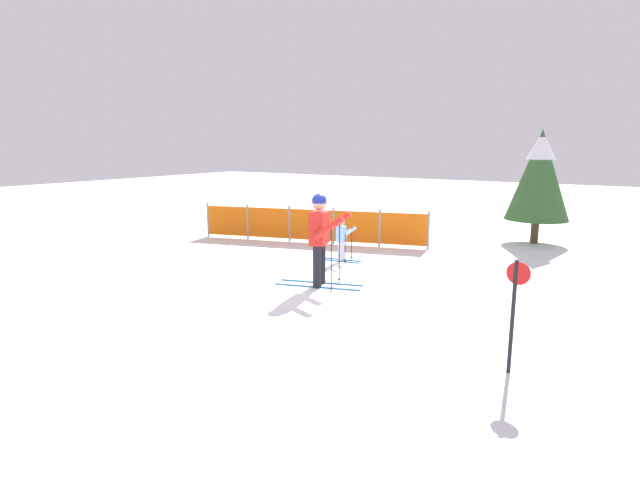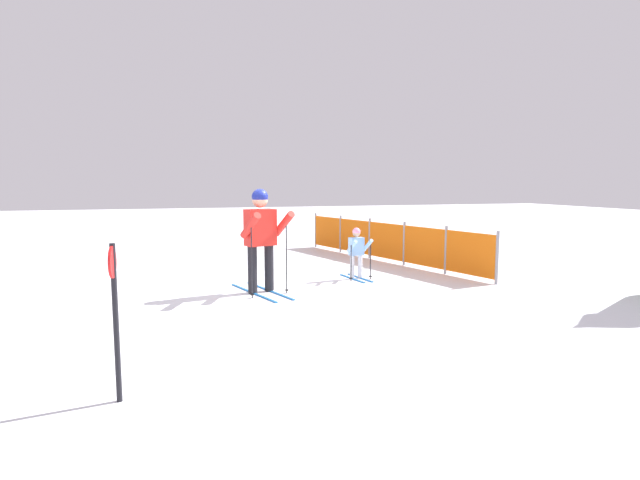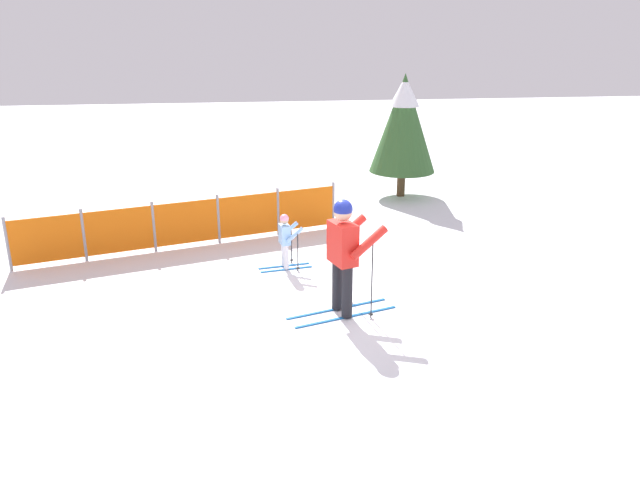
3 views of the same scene
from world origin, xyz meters
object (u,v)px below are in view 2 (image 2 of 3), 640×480
Objects in this scene: skier_adult at (261,231)px; safety_fence at (386,241)px; skier_child at (357,249)px; trail_marker at (115,305)px.

skier_adult is 4.42m from safety_fence.
skier_child reaches higher than safety_fence.
skier_adult reaches higher than safety_fence.
trail_marker is at bearing -40.05° from safety_fence.
skier_adult is 2.24m from skier_child.
skier_adult reaches higher than trail_marker.
trail_marker reaches higher than safety_fence.
safety_fence is at bearing 139.95° from trail_marker.
skier_child is at bearing 91.82° from skier_adult.
skier_adult is 1.29× the size of trail_marker.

